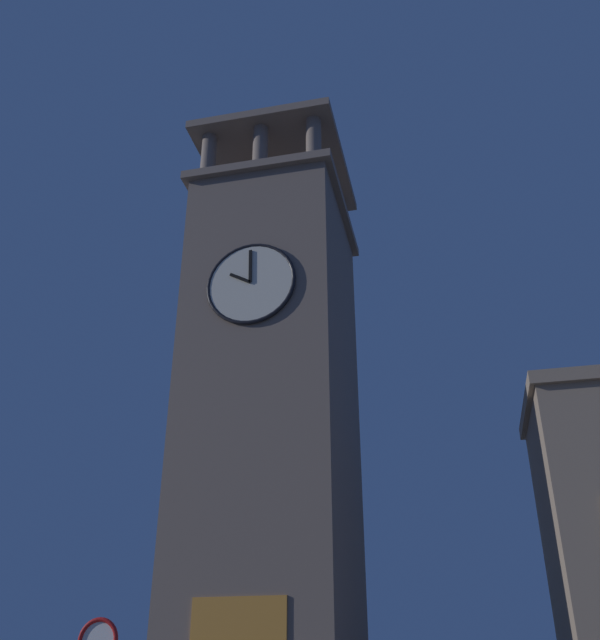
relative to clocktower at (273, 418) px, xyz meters
name	(u,v)px	position (x,y,z in m)	size (l,w,h in m)	color
clocktower	(273,418)	(0.00, 0.00, 0.00)	(6.82, 8.15, 27.89)	#75665B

